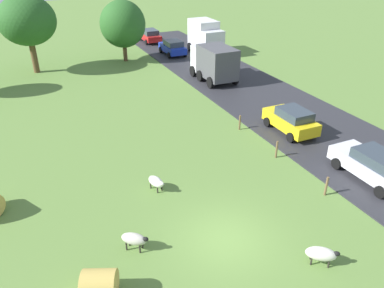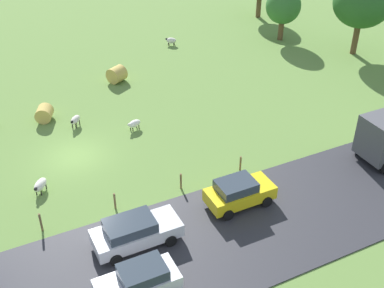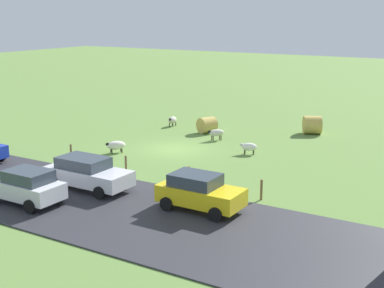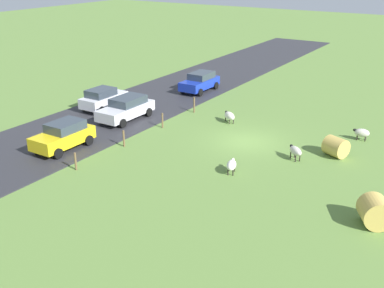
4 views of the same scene
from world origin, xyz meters
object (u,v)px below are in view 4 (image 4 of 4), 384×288
(hay_bale_0, at_px, (375,212))
(sheep_4, at_px, (295,151))
(sheep_2, at_px, (362,133))
(hay_bale_1, at_px, (336,147))
(car_6, at_px, (103,98))
(sheep_0, at_px, (232,165))
(car_2, at_px, (63,135))
(car_3, at_px, (200,82))
(sheep_3, at_px, (229,116))
(car_0, at_px, (126,108))

(hay_bale_0, bearing_deg, sheep_4, -42.18)
(sheep_2, xyz_separation_m, hay_bale_0, (-3.12, 10.41, 0.18))
(hay_bale_1, xyz_separation_m, car_6, (18.00, 0.48, 0.32))
(sheep_0, xyz_separation_m, car_2, (10.36, 2.46, 0.44))
(car_2, distance_m, car_3, 15.98)
(sheep_4, height_order, hay_bale_0, hay_bale_0)
(sheep_2, height_order, car_2, car_2)
(car_6, bearing_deg, sheep_4, 175.32)
(hay_bale_0, bearing_deg, hay_bale_1, -61.29)
(car_6, bearing_deg, hay_bale_0, 163.63)
(sheep_0, xyz_separation_m, sheep_3, (4.13, -7.49, 0.01))
(sheep_0, xyz_separation_m, car_6, (13.89, -4.98, 0.43))
(hay_bale_1, height_order, car_2, car_2)
(sheep_2, distance_m, car_0, 16.29)
(hay_bale_1, relative_size, car_2, 0.31)
(sheep_3, height_order, car_0, car_0)
(sheep_0, height_order, car_2, car_2)
(sheep_4, xyz_separation_m, car_2, (12.64, 6.11, 0.37))
(sheep_4, distance_m, hay_bale_0, 7.55)
(sheep_3, relative_size, car_3, 0.31)
(hay_bale_0, height_order, car_0, car_0)
(car_0, distance_m, car_2, 6.43)
(sheep_3, relative_size, car_6, 0.34)
(sheep_4, bearing_deg, hay_bale_1, -135.48)
(sheep_2, height_order, car_6, car_6)
(car_3, bearing_deg, sheep_0, 127.34)
(sheep_3, distance_m, hay_bale_0, 14.95)
(sheep_0, xyz_separation_m, hay_bale_0, (-7.88, 1.41, 0.19))
(car_2, distance_m, car_6, 8.23)
(sheep_0, distance_m, car_2, 10.66)
(hay_bale_1, bearing_deg, sheep_0, 52.97)
(sheep_0, bearing_deg, car_0, -20.27)
(sheep_2, xyz_separation_m, hay_bale_1, (0.65, 3.54, 0.09))
(car_3, bearing_deg, sheep_4, 141.92)
(sheep_3, bearing_deg, car_2, 57.95)
(hay_bale_0, relative_size, car_6, 0.35)
(sheep_4, distance_m, car_2, 14.05)
(sheep_2, relative_size, sheep_3, 0.84)
(car_0, relative_size, car_3, 1.10)
(sheep_2, xyz_separation_m, car_3, (15.08, -4.53, 0.41))
(sheep_3, height_order, car_3, car_3)
(sheep_0, height_order, sheep_4, sheep_4)
(sheep_2, relative_size, hay_bale_1, 0.90)
(sheep_3, bearing_deg, car_6, 14.44)
(sheep_3, bearing_deg, sheep_2, -170.39)
(sheep_2, distance_m, car_6, 19.08)
(sheep_3, distance_m, hay_bale_1, 8.50)
(car_2, bearing_deg, car_0, -86.70)
(car_3, bearing_deg, car_0, 87.52)
(sheep_0, relative_size, hay_bale_0, 0.87)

